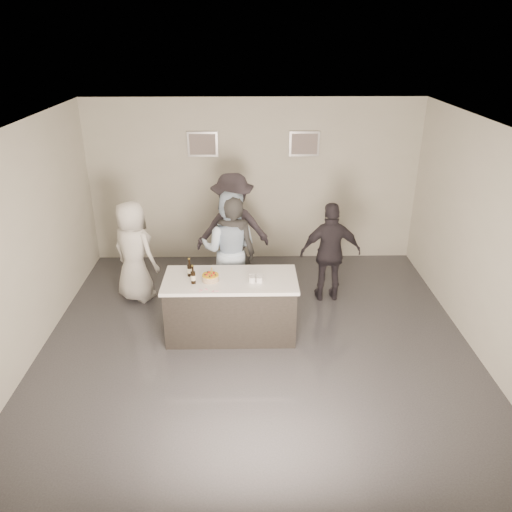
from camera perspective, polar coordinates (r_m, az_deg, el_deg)
name	(u,v)px	position (r m, az deg, el deg)	size (l,w,h in m)	color
floor	(257,345)	(7.13, 0.07, -10.13)	(6.00, 6.00, 0.00)	#3D3D42
ceiling	(257,129)	(5.96, 0.09, 14.33)	(6.00, 6.00, 0.00)	white
wall_back	(254,182)	(9.22, -0.28, 8.46)	(6.00, 0.04, 3.00)	beige
wall_front	(264,410)	(3.84, 0.96, -17.21)	(6.00, 0.04, 3.00)	beige
wall_left	(21,249)	(7.02, -25.23, 0.72)	(0.04, 6.00, 3.00)	beige
wall_right	(488,246)	(7.11, 25.02, 1.07)	(0.04, 6.00, 3.00)	beige
picture_left	(203,144)	(9.06, -6.12, 12.59)	(0.54, 0.04, 0.44)	#B2B2B7
picture_right	(304,144)	(9.08, 5.54, 12.64)	(0.54, 0.04, 0.44)	#B2B2B7
bar_counter	(231,306)	(7.15, -2.88, -5.78)	(1.86, 0.86, 0.90)	white
cake	(211,278)	(6.88, -5.22, -2.54)	(0.23, 0.23, 0.08)	gold
beer_bottle_a	(190,267)	(7.00, -7.61, -1.31)	(0.07, 0.07, 0.26)	black
beer_bottle_b	(193,275)	(6.79, -7.21, -2.13)	(0.07, 0.07, 0.26)	black
tumbler_cluster	(256,278)	(6.85, -0.01, -2.51)	(0.19, 0.19, 0.08)	orange
candles	(209,290)	(6.65, -5.41, -3.90)	(0.24, 0.08, 0.01)	pink
person_main_black	(234,253)	(7.68, -2.58, 0.38)	(0.67, 0.44, 1.83)	black
person_main_blue	(229,249)	(7.76, -3.07, 0.78)	(0.91, 0.71, 1.87)	silver
person_guest_left	(134,251)	(8.15, -13.79, 0.50)	(0.81, 0.53, 1.66)	white
person_guest_right	(331,252)	(8.00, 8.52, 0.40)	(0.96, 0.40, 1.64)	#262329
person_guest_back	(233,229)	(8.48, -2.65, 3.13)	(1.24, 0.71, 1.92)	#312C34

